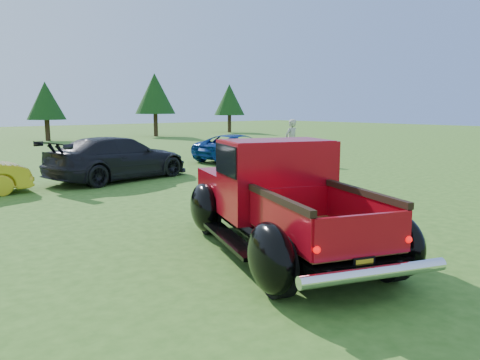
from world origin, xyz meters
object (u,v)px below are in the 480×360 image
at_px(show_car_grey, 119,158).
at_px(spectator, 291,141).
at_px(tree_mid_right, 46,101).
at_px(pickup_truck, 276,197).
at_px(tree_far_east, 229,100).
at_px(show_car_blue, 238,147).
at_px(tree_east, 155,94).

bearing_deg(show_car_grey, spectator, -102.44).
relative_size(tree_mid_right, pickup_truck, 0.79).
height_order(tree_mid_right, spectator, tree_mid_right).
xyz_separation_m(tree_far_east, show_car_blue, (-15.50, -20.07, -2.62)).
bearing_deg(spectator, tree_east, -108.90).
xyz_separation_m(tree_mid_right, show_car_grey, (-4.44, -21.42, -2.22)).
bearing_deg(show_car_grey, show_car_blue, -85.57).
bearing_deg(tree_east, tree_far_east, 6.34).
height_order(tree_east, pickup_truck, tree_east).
bearing_deg(tree_mid_right, spectator, -79.92).
bearing_deg(tree_far_east, pickup_truck, -127.42).
xyz_separation_m(tree_mid_right, tree_far_east, (18.00, 0.50, 0.27)).
xyz_separation_m(tree_far_east, spectator, (-14.14, -22.20, -2.26)).
relative_size(tree_far_east, show_car_blue, 1.07).
distance_m(tree_far_east, pickup_truck, 39.27).
xyz_separation_m(pickup_truck, spectator, (9.68, 8.94, 0.07)).
bearing_deg(tree_far_east, show_car_blue, -127.68).
bearing_deg(show_car_blue, spectator, -153.51).
relative_size(pickup_truck, show_car_blue, 1.24).
bearing_deg(spectator, tree_mid_right, -85.18).
bearing_deg(show_car_blue, show_car_grey, 98.90).
height_order(tree_mid_right, tree_east, tree_east).
xyz_separation_m(tree_east, spectator, (-5.14, -21.20, -2.67)).
xyz_separation_m(pickup_truck, show_car_grey, (1.38, 9.22, -0.17)).
relative_size(pickup_truck, spectator, 2.82).
distance_m(pickup_truck, show_car_blue, 13.85).
bearing_deg(show_car_grey, tree_east, -43.22).
bearing_deg(spectator, show_car_grey, -7.20).
bearing_deg(tree_east, pickup_truck, -116.19).
height_order(pickup_truck, spectator, spectator).
bearing_deg(show_car_blue, tree_mid_right, 1.25).
bearing_deg(show_car_blue, pickup_truck, 137.03).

